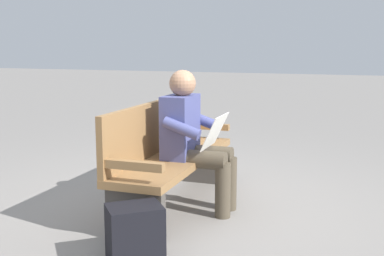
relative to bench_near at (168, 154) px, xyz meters
name	(u,v)px	position (x,y,z in m)	size (l,w,h in m)	color
ground_plane	(176,207)	(0.00, 0.07, -0.46)	(40.00, 40.00, 0.00)	gray
bench_near	(168,154)	(0.00, 0.00, 0.00)	(1.81, 0.51, 0.90)	olive
person_seated	(193,137)	(0.01, 0.23, 0.17)	(0.58, 0.58, 1.18)	#474C84
backpack	(135,235)	(1.11, 0.24, -0.27)	(0.41, 0.42, 0.38)	black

